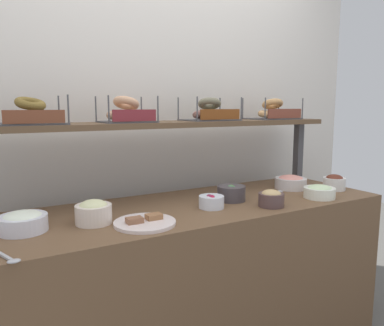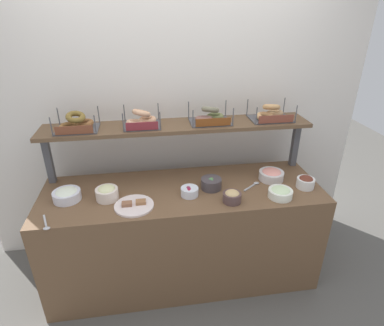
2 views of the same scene
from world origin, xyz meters
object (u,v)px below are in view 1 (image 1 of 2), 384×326
(bowl_potato_salad, at_px, (94,212))
(serving_spoon_near_plate, at_px, (278,193))
(bowl_lox_spread, at_px, (291,182))
(bowl_cream_cheese, at_px, (23,222))
(bagel_basket_poppy, at_px, (209,113))
(bowl_chocolate_spread, at_px, (334,182))
(bowl_scallion_spread, at_px, (320,191))
(bowl_beet_salad, at_px, (211,201))
(bowl_veggie_mix, at_px, (231,193))
(serving_plate_white, at_px, (145,222))
(bagel_basket_cinnamon_raisin, at_px, (31,115))
(bowl_hummus, at_px, (271,198))
(bagel_basket_plain, at_px, (126,114))
(serving_spoon_by_edge, at_px, (9,258))
(bagel_basket_sesame, at_px, (272,112))

(bowl_potato_salad, bearing_deg, serving_spoon_near_plate, 1.11)
(bowl_lox_spread, relative_size, bowl_cream_cheese, 1.00)
(bowl_lox_spread, height_order, bagel_basket_poppy, bagel_basket_poppy)
(bowl_chocolate_spread, bearing_deg, bowl_scallion_spread, -157.23)
(bowl_beet_salad, xyz_separation_m, bowl_veggie_mix, (0.18, 0.08, 0.01))
(bowl_beet_salad, bearing_deg, bagel_basket_poppy, 59.48)
(bowl_scallion_spread, relative_size, serving_spoon_near_plate, 1.14)
(bowl_potato_salad, bearing_deg, serving_plate_white, -33.91)
(bowl_potato_salad, xyz_separation_m, bowl_chocolate_spread, (1.49, -0.06, -0.01))
(bowl_scallion_spread, distance_m, bagel_basket_poppy, 0.79)
(serving_spoon_near_plate, height_order, bagel_basket_cinnamon_raisin, bagel_basket_cinnamon_raisin)
(bowl_veggie_mix, distance_m, bowl_hummus, 0.23)
(bowl_hummus, bearing_deg, serving_plate_white, 176.58)
(bagel_basket_plain, bearing_deg, bowl_chocolate_spread, -17.43)
(bagel_basket_plain, bearing_deg, bowl_veggie_mix, -30.12)
(bowl_lox_spread, distance_m, bowl_chocolate_spread, 0.27)
(bowl_veggie_mix, height_order, bowl_chocolate_spread, bowl_chocolate_spread)
(bowl_cream_cheese, height_order, bowl_hummus, bowl_hummus)
(bowl_cream_cheese, xyz_separation_m, bowl_scallion_spread, (1.53, -0.20, -0.01))
(bowl_lox_spread, height_order, bowl_hummus, bowl_hummus)
(bowl_lox_spread, bearing_deg, bowl_beet_salad, -168.39)
(serving_plate_white, xyz_separation_m, bagel_basket_poppy, (0.62, 0.46, 0.47))
(bowl_veggie_mix, relative_size, serving_spoon_near_plate, 1.02)
(bowl_cream_cheese, bearing_deg, bowl_hummus, -9.89)
(bowl_hummus, xyz_separation_m, bagel_basket_poppy, (-0.07, 0.50, 0.43))
(bowl_chocolate_spread, bearing_deg, bowl_lox_spread, 142.98)
(serving_spoon_by_edge, distance_m, bagel_basket_poppy, 1.40)
(bagel_basket_cinnamon_raisin, distance_m, bagel_basket_plain, 0.48)
(bowl_scallion_spread, distance_m, bowl_hummus, 0.36)
(bowl_potato_salad, height_order, serving_spoon_near_plate, bowl_potato_salad)
(bowl_lox_spread, distance_m, bagel_basket_cinnamon_raisin, 1.55)
(bowl_scallion_spread, relative_size, bowl_chocolate_spread, 1.30)
(bowl_cream_cheese, relative_size, bowl_scallion_spread, 1.12)
(serving_plate_white, bearing_deg, bowl_potato_salad, 146.09)
(bagel_basket_cinnamon_raisin, bearing_deg, bowl_potato_salad, -57.53)
(bowl_hummus, relative_size, bowl_chocolate_spread, 0.98)
(bagel_basket_cinnamon_raisin, relative_size, bagel_basket_sesame, 0.93)
(bowl_beet_salad, distance_m, serving_spoon_near_plate, 0.52)
(serving_spoon_near_plate, relative_size, bagel_basket_cinnamon_raisin, 0.50)
(bowl_potato_salad, distance_m, bowl_hummus, 0.90)
(bowl_hummus, distance_m, bagel_basket_poppy, 0.66)
(serving_spoon_by_edge, xyz_separation_m, bagel_basket_plain, (0.64, 0.58, 0.47))
(serving_plate_white, relative_size, bagel_basket_cinnamon_raisin, 0.89)
(bowl_beet_salad, height_order, bowl_hummus, bowl_hummus)
(bowl_hummus, distance_m, bowl_chocolate_spread, 0.62)
(bowl_hummus, bearing_deg, bowl_cream_cheese, 170.11)
(bowl_beet_salad, height_order, serving_spoon_near_plate, bowl_beet_salad)
(bowl_chocolate_spread, bearing_deg, bagel_basket_sesame, 115.14)
(bowl_veggie_mix, bearing_deg, bagel_basket_sesame, 28.46)
(bagel_basket_cinnamon_raisin, bearing_deg, serving_plate_white, -48.48)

